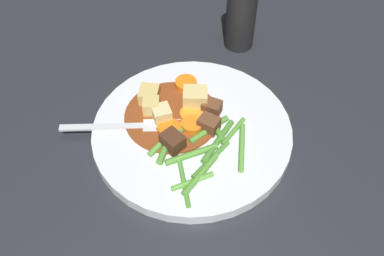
% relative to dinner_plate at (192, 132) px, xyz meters
% --- Properties ---
extents(ground_plane, '(3.00, 3.00, 0.00)m').
position_rel_dinner_plate_xyz_m(ground_plane, '(0.00, 0.00, -0.01)').
color(ground_plane, '#26282D').
extents(dinner_plate, '(0.28, 0.28, 0.02)m').
position_rel_dinner_plate_xyz_m(dinner_plate, '(0.00, 0.00, 0.00)').
color(dinner_plate, white).
rests_on(dinner_plate, ground_plane).
extents(stew_sauce, '(0.13, 0.13, 0.00)m').
position_rel_dinner_plate_xyz_m(stew_sauce, '(0.03, 0.01, 0.01)').
color(stew_sauce, brown).
rests_on(stew_sauce, dinner_plate).
extents(carrot_slice_0, '(0.05, 0.05, 0.01)m').
position_rel_dinner_plate_xyz_m(carrot_slice_0, '(0.02, -0.01, 0.01)').
color(carrot_slice_0, orange).
rests_on(carrot_slice_0, dinner_plate).
extents(carrot_slice_1, '(0.04, 0.04, 0.01)m').
position_rel_dinner_plate_xyz_m(carrot_slice_1, '(0.01, 0.03, 0.01)').
color(carrot_slice_1, orange).
rests_on(carrot_slice_1, dinner_plate).
extents(carrot_slice_2, '(0.03, 0.03, 0.01)m').
position_rel_dinner_plate_xyz_m(carrot_slice_2, '(-0.00, -0.00, 0.01)').
color(carrot_slice_2, orange).
rests_on(carrot_slice_2, dinner_plate).
extents(carrot_slice_3, '(0.04, 0.04, 0.01)m').
position_rel_dinner_plate_xyz_m(carrot_slice_3, '(0.07, -0.04, 0.01)').
color(carrot_slice_3, orange).
rests_on(carrot_slice_3, dinner_plate).
extents(potato_chunk_0, '(0.03, 0.03, 0.02)m').
position_rel_dinner_plate_xyz_m(potato_chunk_0, '(0.06, 0.03, 0.02)').
color(potato_chunk_0, '#DBBC6B').
rests_on(potato_chunk_0, dinner_plate).
extents(potato_chunk_1, '(0.04, 0.04, 0.03)m').
position_rel_dinner_plate_xyz_m(potato_chunk_1, '(0.03, -0.03, 0.02)').
color(potato_chunk_1, '#E5CC7A').
rests_on(potato_chunk_1, dinner_plate).
extents(potato_chunk_2, '(0.03, 0.03, 0.02)m').
position_rel_dinner_plate_xyz_m(potato_chunk_2, '(0.04, 0.03, 0.02)').
color(potato_chunk_2, '#EAD68C').
rests_on(potato_chunk_2, dinner_plate).
extents(potato_chunk_3, '(0.04, 0.04, 0.02)m').
position_rel_dinner_plate_xyz_m(potato_chunk_3, '(0.08, 0.02, 0.02)').
color(potato_chunk_3, '#DBBC6B').
rests_on(potato_chunk_3, dinner_plate).
extents(meat_chunk_0, '(0.03, 0.03, 0.02)m').
position_rel_dinner_plate_xyz_m(meat_chunk_0, '(-0.01, 0.04, 0.02)').
color(meat_chunk_0, '#4C2B19').
rests_on(meat_chunk_0, dinner_plate).
extents(meat_chunk_1, '(0.03, 0.03, 0.02)m').
position_rel_dinner_plate_xyz_m(meat_chunk_1, '(0.01, -0.04, 0.02)').
color(meat_chunk_1, brown).
rests_on(meat_chunk_1, dinner_plate).
extents(meat_chunk_2, '(0.03, 0.03, 0.02)m').
position_rel_dinner_plate_xyz_m(meat_chunk_2, '(-0.01, -0.02, 0.02)').
color(meat_chunk_2, brown).
rests_on(meat_chunk_2, dinner_plate).
extents(green_bean_0, '(0.04, 0.07, 0.01)m').
position_rel_dinner_plate_xyz_m(green_bean_0, '(-0.07, 0.03, 0.01)').
color(green_bean_0, '#599E38').
rests_on(green_bean_0, dinner_plate).
extents(green_bean_1, '(0.04, 0.04, 0.01)m').
position_rel_dinner_plate_xyz_m(green_bean_1, '(-0.01, 0.05, 0.01)').
color(green_bean_1, '#599E38').
rests_on(green_bean_1, dinner_plate).
extents(green_bean_2, '(0.02, 0.07, 0.01)m').
position_rel_dinner_plate_xyz_m(green_bean_2, '(-0.02, -0.02, 0.01)').
color(green_bean_2, '#599E38').
rests_on(green_bean_2, dinner_plate).
extents(green_bean_3, '(0.03, 0.06, 0.01)m').
position_rel_dinner_plate_xyz_m(green_bean_3, '(-0.00, 0.02, 0.01)').
color(green_bean_3, '#4C8E33').
rests_on(green_bean_3, dinner_plate).
extents(green_bean_4, '(0.07, 0.05, 0.01)m').
position_rel_dinner_plate_xyz_m(green_bean_4, '(-0.07, -0.04, 0.01)').
color(green_bean_4, '#66AD42').
rests_on(green_bean_4, dinner_plate).
extents(green_bean_5, '(0.02, 0.07, 0.01)m').
position_rel_dinner_plate_xyz_m(green_bean_5, '(-0.04, 0.03, 0.01)').
color(green_bean_5, '#599E38').
rests_on(green_bean_5, dinner_plate).
extents(green_bean_6, '(0.03, 0.06, 0.01)m').
position_rel_dinner_plate_xyz_m(green_bean_6, '(-0.00, 0.04, 0.01)').
color(green_bean_6, '#66AD42').
rests_on(green_bean_6, dinner_plate).
extents(green_bean_7, '(0.02, 0.06, 0.01)m').
position_rel_dinner_plate_xyz_m(green_bean_7, '(-0.08, 0.05, 0.01)').
color(green_bean_7, '#66AD42').
rests_on(green_bean_7, dinner_plate).
extents(green_bean_8, '(0.04, 0.07, 0.01)m').
position_rel_dinner_plate_xyz_m(green_bean_8, '(-0.04, -0.01, 0.01)').
color(green_bean_8, '#4C8E33').
rests_on(green_bean_8, dinner_plate).
extents(green_bean_9, '(0.07, 0.03, 0.01)m').
position_rel_dinner_plate_xyz_m(green_bean_9, '(-0.07, 0.06, 0.01)').
color(green_bean_9, '#599E38').
rests_on(green_bean_9, dinner_plate).
extents(green_bean_10, '(0.08, 0.02, 0.01)m').
position_rel_dinner_plate_xyz_m(green_bean_10, '(-0.01, -0.03, 0.01)').
color(green_bean_10, '#4C8E33').
rests_on(green_bean_10, dinner_plate).
extents(green_bean_11, '(0.03, 0.05, 0.01)m').
position_rel_dinner_plate_xyz_m(green_bean_11, '(-0.04, -0.04, 0.01)').
color(green_bean_11, '#599E38').
rests_on(green_bean_11, dinner_plate).
extents(green_bean_12, '(0.03, 0.07, 0.01)m').
position_rel_dinner_plate_xyz_m(green_bean_12, '(-0.06, 0.01, 0.01)').
color(green_bean_12, '#4C8E33').
rests_on(green_bean_12, dinner_plate).
extents(fork, '(0.10, 0.16, 0.00)m').
position_rel_dinner_plate_xyz_m(fork, '(0.05, 0.07, 0.01)').
color(fork, silver).
rests_on(fork, dinner_plate).
extents(pepper_mill, '(0.05, 0.05, 0.11)m').
position_rel_dinner_plate_xyz_m(pepper_mill, '(0.13, -0.18, 0.05)').
color(pepper_mill, black).
rests_on(pepper_mill, ground_plane).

